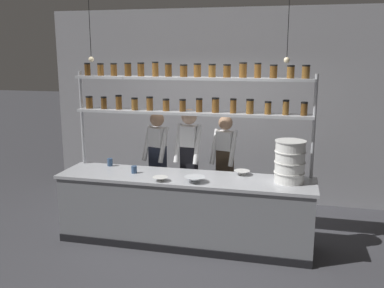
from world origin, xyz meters
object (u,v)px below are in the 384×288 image
chef_center (189,159)px  prep_bowl_center_front (160,179)px  prep_bowl_near_left (195,179)px  serving_cup_by_board (134,170)px  spice_shelf_unit (191,97)px  chef_right (225,162)px  serving_cup_front (110,162)px  prep_bowl_center_back (242,173)px  container_stack (290,161)px  chef_left (158,159)px

chef_center → prep_bowl_center_front: 0.85m
prep_bowl_near_left → serving_cup_by_board: 0.91m
spice_shelf_unit → chef_right: bearing=50.7°
serving_cup_front → serving_cup_by_board: bearing=-29.8°
spice_shelf_unit → prep_bowl_center_front: 1.18m
spice_shelf_unit → prep_bowl_center_back: 1.22m
prep_bowl_center_back → serving_cup_by_board: serving_cup_by_board is taller
spice_shelf_unit → chef_right: size_ratio=2.01×
chef_right → serving_cup_front: 1.67m
spice_shelf_unit → prep_bowl_center_front: (-0.26, -0.60, -0.99)m
chef_right → serving_cup_by_board: 1.37m
prep_bowl_center_back → chef_right: bearing=120.1°
spice_shelf_unit → prep_bowl_center_back: size_ratio=15.27×
prep_bowl_near_left → chef_right: bearing=78.2°
prep_bowl_center_front → prep_bowl_center_back: 1.10m
chef_right → serving_cup_by_board: chef_right is taller
chef_right → prep_bowl_center_front: 1.26m
spice_shelf_unit → prep_bowl_center_back: (0.71, -0.08, -0.99)m
chef_center → serving_cup_front: 1.13m
chef_center → chef_right: size_ratio=1.07×
spice_shelf_unit → container_stack: (1.33, -0.26, -0.75)m
prep_bowl_center_front → serving_cup_by_board: serving_cup_by_board is taller
spice_shelf_unit → chef_center: 0.96m
chef_left → chef_right: 1.01m
spice_shelf_unit → chef_right: spice_shelf_unit is taller
spice_shelf_unit → chef_left: bearing=147.3°
chef_right → serving_cup_front: bearing=-147.7°
spice_shelf_unit → prep_bowl_near_left: size_ratio=12.28×
container_stack → serving_cup_front: bearing=175.6°
chef_right → serving_cup_by_board: (-1.10, -0.81, 0.04)m
prep_bowl_near_left → serving_cup_by_board: serving_cup_by_board is taller
container_stack → prep_bowl_center_front: 1.64m
spice_shelf_unit → container_stack: spice_shelf_unit is taller
prep_bowl_center_front → chef_center: bearing=78.6°
prep_bowl_near_left → prep_bowl_center_back: size_ratio=1.24×
chef_center → prep_bowl_center_back: chef_center is taller
chef_center → prep_bowl_near_left: size_ratio=6.55×
chef_center → serving_cup_front: (-1.09, -0.30, -0.04)m
prep_bowl_near_left → prep_bowl_center_front: bearing=-173.0°
chef_center → prep_bowl_center_back: size_ratio=8.15×
chef_right → prep_bowl_near_left: (-0.21, -1.02, 0.03)m
chef_left → container_stack: size_ratio=3.10×
chef_center → serving_cup_by_board: chef_center is taller
chef_center → chef_right: chef_center is taller
prep_bowl_center_front → chef_left: bearing=110.0°
prep_bowl_center_front → prep_bowl_near_left: bearing=7.0°
chef_left → prep_bowl_near_left: size_ratio=6.21×
prep_bowl_near_left → serving_cup_front: serving_cup_front is taller
spice_shelf_unit → prep_bowl_near_left: (0.18, -0.54, -0.98)m
serving_cup_front → serving_cup_by_board: serving_cup_front is taller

